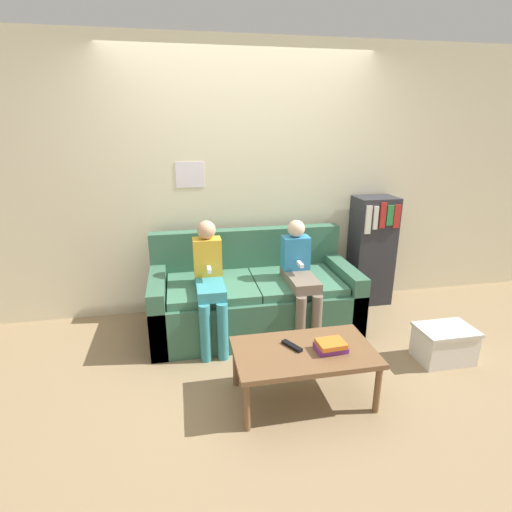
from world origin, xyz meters
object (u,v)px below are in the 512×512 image
Objects in this scene: person_right at (300,274)px; tv_remote at (292,346)px; storage_box at (444,344)px; coffee_table at (304,355)px; couch at (253,298)px; person_left at (209,279)px; bookshelf at (371,251)px.

person_right is 0.91m from tv_remote.
person_right reaches higher than storage_box.
storage_box is at bearing 10.42° from coffee_table.
couch reaches higher than coffee_table.
person_left is at bearing -152.56° from couch.
tv_remote is (-0.31, -0.83, -0.19)m from person_right.
person_left is 0.99m from tv_remote.
person_right is at bearing 147.94° from storage_box.
person_right reaches higher than tv_remote.
person_right is at bearing 75.15° from coffee_table.
bookshelf is 1.27m from storage_box.
tv_remote reaches higher than coffee_table.
couch is 1.94× the size of coffee_table.
coffee_table is 0.10m from tv_remote.
person_left reaches higher than person_right.
couch is 1.12m from coffee_table.
coffee_table is at bearing -169.58° from storage_box.
couch is 1.63× the size of bookshelf.
couch is at bearing 65.12° from tv_remote.
storage_box is (1.83, -0.66, -0.45)m from person_left.
tv_remote is 0.38× the size of storage_box.
tv_remote is at bearing -86.11° from couch.
coffee_table is 0.90× the size of person_left.
couch is at bearing -166.34° from bookshelf.
couch is 1.79× the size of person_right.
tv_remote reaches higher than storage_box.
bookshelf reaches higher than tv_remote.
person_left is at bearing -162.83° from bookshelf.
person_left is at bearing 122.26° from coffee_table.
couch is at bearing 149.54° from person_right.
storage_box is at bearing -20.91° from tv_remote.
storage_box is (1.04, -0.65, -0.44)m from person_right.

